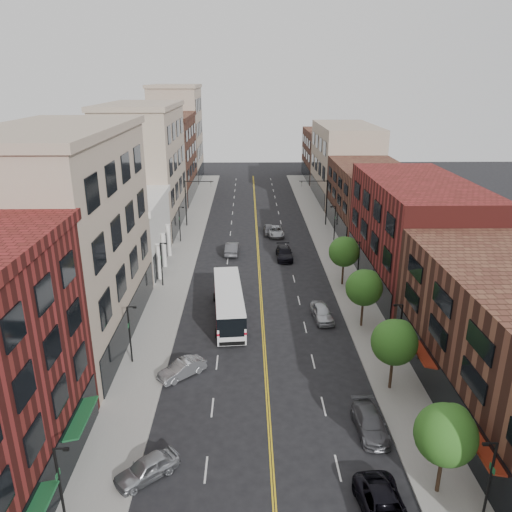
{
  "coord_description": "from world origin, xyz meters",
  "views": [
    {
      "loc": [
        -1.4,
        -27.97,
        22.38
      ],
      "look_at": [
        -0.55,
        20.11,
        5.0
      ],
      "focal_mm": 35.0,
      "sensor_mm": 36.0,
      "label": 1
    }
  ],
  "objects": [
    {
      "name": "car_lane_c",
      "position": [
        1.81,
        43.77,
        0.67
      ],
      "size": [
        1.66,
        3.97,
        1.34
      ],
      "primitive_type": "imported",
      "rotation": [
        0.0,
        0.0,
        0.02
      ],
      "color": "#55555B",
      "rests_on": "ground"
    },
    {
      "name": "lamp_r_2",
      "position": [
        10.95,
        24.0,
        2.97
      ],
      "size": [
        0.81,
        0.55,
        5.05
      ],
      "color": "black",
      "rests_on": "sidewalk_right"
    },
    {
      "name": "lamp_r_0",
      "position": [
        10.95,
        -8.0,
        2.97
      ],
      "size": [
        0.81,
        0.55,
        5.05
      ],
      "color": "black",
      "rests_on": "sidewalk_right"
    },
    {
      "name": "bldg_l_tanoffice",
      "position": [
        -17.0,
        13.0,
        9.0
      ],
      "size": [
        10.0,
        22.0,
        18.0
      ],
      "primitive_type": "cube",
      "color": "tan",
      "rests_on": "ground"
    },
    {
      "name": "signal_mast_right",
      "position": [
        10.27,
        48.0,
        4.65
      ],
      "size": [
        4.49,
        0.18,
        7.2
      ],
      "color": "black",
      "rests_on": "sidewalk_right"
    },
    {
      "name": "car_parked_near",
      "position": [
        5.8,
        -7.81,
        0.72
      ],
      "size": [
        2.72,
        5.32,
        1.44
      ],
      "primitive_type": "imported",
      "rotation": [
        0.0,
        0.0,
        0.07
      ],
      "color": "black",
      "rests_on": "ground"
    },
    {
      "name": "bldg_l_white",
      "position": [
        -17.0,
        31.0,
        4.0
      ],
      "size": [
        10.0,
        14.0,
        8.0
      ],
      "primitive_type": "cube",
      "color": "silver",
      "rests_on": "ground"
    },
    {
      "name": "sidewalk_right",
      "position": [
        10.0,
        35.0,
        0.07
      ],
      "size": [
        4.0,
        110.0,
        0.15
      ],
      "primitive_type": "cube",
      "color": "gray",
      "rests_on": "ground"
    },
    {
      "name": "car_angle_a",
      "position": [
        -7.4,
        -4.55,
        0.67
      ],
      "size": [
        4.03,
        3.72,
        1.34
      ],
      "primitive_type": "imported",
      "rotation": [
        0.0,
        0.0,
        -0.88
      ],
      "color": "#989A9F",
      "rests_on": "ground"
    },
    {
      "name": "lamp_l_2",
      "position": [
        -10.95,
        24.0,
        2.97
      ],
      "size": [
        0.81,
        0.55,
        5.05
      ],
      "color": "black",
      "rests_on": "sidewalk_left"
    },
    {
      "name": "ground",
      "position": [
        0.0,
        0.0,
        0.0
      ],
      "size": [
        220.0,
        220.0,
        0.0
      ],
      "primitive_type": "plane",
      "color": "black",
      "rests_on": "ground"
    },
    {
      "name": "car_angle_b",
      "position": [
        -6.64,
        6.03,
        0.65
      ],
      "size": [
        3.88,
        3.64,
        1.3
      ],
      "primitive_type": "imported",
      "rotation": [
        0.0,
        0.0,
        -0.85
      ],
      "color": "#9B9EA3",
      "rests_on": "ground"
    },
    {
      "name": "signal_mast_left",
      "position": [
        -10.27,
        48.0,
        4.65
      ],
      "size": [
        4.49,
        0.18,
        7.2
      ],
      "color": "black",
      "rests_on": "sidewalk_left"
    },
    {
      "name": "tree_r_1",
      "position": [
        9.39,
        4.07,
        4.13
      ],
      "size": [
        3.4,
        3.4,
        5.59
      ],
      "color": "black",
      "rests_on": "sidewalk_right"
    },
    {
      "name": "lamp_l_0",
      "position": [
        -10.95,
        -8.0,
        2.97
      ],
      "size": [
        0.81,
        0.55,
        5.05
      ],
      "color": "black",
      "rests_on": "sidewalk_left"
    },
    {
      "name": "tree_r_3",
      "position": [
        9.39,
        24.07,
        4.13
      ],
      "size": [
        3.4,
        3.4,
        5.59
      ],
      "color": "black",
      "rests_on": "sidewalk_right"
    },
    {
      "name": "bldg_r_far_b",
      "position": [
        17.0,
        66.0,
        7.0
      ],
      "size": [
        10.0,
        22.0,
        14.0
      ],
      "primitive_type": "cube",
      "color": "tan",
      "rests_on": "ground"
    },
    {
      "name": "bldg_r_far_a",
      "position": [
        17.0,
        45.0,
        5.0
      ],
      "size": [
        10.0,
        20.0,
        10.0
      ],
      "primitive_type": "cube",
      "color": "#522C21",
      "rests_on": "ground"
    },
    {
      "name": "tree_r_0",
      "position": [
        9.39,
        -5.93,
        4.13
      ],
      "size": [
        3.4,
        3.4,
        5.59
      ],
      "color": "black",
      "rests_on": "sidewalk_right"
    },
    {
      "name": "tree_r_2",
      "position": [
        9.39,
        14.07,
        4.13
      ],
      "size": [
        3.4,
        3.4,
        5.59
      ],
      "color": "black",
      "rests_on": "sidewalk_right"
    },
    {
      "name": "car_parked_far",
      "position": [
        5.8,
        15.63,
        0.73
      ],
      "size": [
        2.15,
        4.45,
        1.47
      ],
      "primitive_type": "imported",
      "rotation": [
        0.0,
        0.0,
        0.1
      ],
      "color": "#B4B6BC",
      "rests_on": "ground"
    },
    {
      "name": "bldg_l_far_c",
      "position": [
        -17.0,
        86.0,
        10.0
      ],
      "size": [
        10.0,
        16.0,
        20.0
      ],
      "primitive_type": "cube",
      "color": "tan",
      "rests_on": "ground"
    },
    {
      "name": "car_lane_b",
      "position": [
        2.79,
        42.87,
        0.68
      ],
      "size": [
        2.49,
        5.0,
        1.36
      ],
      "primitive_type": "imported",
      "rotation": [
        0.0,
        0.0,
        0.05
      ],
      "color": "#9FA3A7",
      "rests_on": "ground"
    },
    {
      "name": "lamp_r_3",
      "position": [
        10.95,
        40.0,
        2.97
      ],
      "size": [
        0.81,
        0.55,
        5.05
      ],
      "color": "black",
      "rests_on": "sidewalk_right"
    },
    {
      "name": "car_lane_a",
      "position": [
        3.35,
        32.93,
        0.73
      ],
      "size": [
        2.08,
        5.03,
        1.45
      ],
      "primitive_type": "imported",
      "rotation": [
        0.0,
        0.0,
        0.01
      ],
      "color": "black",
      "rests_on": "ground"
    },
    {
      "name": "bldg_l_far_a",
      "position": [
        -17.0,
        48.0,
        9.0
      ],
      "size": [
        10.0,
        20.0,
        18.0
      ],
      "primitive_type": "cube",
      "color": "tan",
      "rests_on": "ground"
    },
    {
      "name": "sidewalk_left",
      "position": [
        -10.0,
        35.0,
        0.07
      ],
      "size": [
        4.0,
        110.0,
        0.15
      ],
      "primitive_type": "cube",
      "color": "gray",
      "rests_on": "ground"
    },
    {
      "name": "bldg_r_far_c",
      "position": [
        17.0,
        86.0,
        5.5
      ],
      "size": [
        10.0,
        18.0,
        11.0
      ],
      "primitive_type": "cube",
      "color": "#522C21",
      "rests_on": "ground"
    },
    {
      "name": "car_parked_mid",
      "position": [
        6.67,
        -0.72,
        0.66
      ],
      "size": [
        2.04,
        4.62,
        1.32
      ],
      "primitive_type": "imported",
      "rotation": [
        0.0,
        0.0,
        0.04
      ],
      "color": "#525358",
      "rests_on": "ground"
    },
    {
      "name": "city_bus",
      "position": [
        -3.29,
        16.18,
        1.77
      ],
      "size": [
        3.58,
        12.02,
        3.05
      ],
      "rotation": [
        0.0,
        0.0,
        0.08
      ],
      "color": "white",
      "rests_on": "ground"
    },
    {
      "name": "lamp_l_1",
      "position": [
        -10.95,
        8.0,
        2.97
      ],
      "size": [
        0.81,
        0.55,
        5.05
      ],
      "color": "black",
      "rests_on": "sidewalk_left"
    },
    {
      "name": "car_lane_behind",
      "position": [
        -3.49,
        34.81,
        0.79
      ],
      "size": [
        1.86,
        4.83,
        1.57
      ],
      "primitive_type": "imported",
      "rotation": [
        0.0,
        0.0,
        3.1
      ],
      "color": "#444448",
      "rests_on": "ground"
    },
    {
      "name": "lamp_l_3",
      "position": [
        -10.95,
        40.0,
        2.97
      ],
      "size": [
        0.81,
        0.55,
        5.05
      ],
      "color": "black",
      "rests_on": "sidewalk_left"
    },
    {
      "name": "bldg_r_mid",
      "position": [
        17.0,
        24.0,
        6.0
      ],
      "size": [
        10.0,
        22.0,
        12.0
      ],
      "primitive_type": "cube",
      "color": "#5D1C18",
      "rests_on": "ground"
    },
    {
      "name": "bldg_l_far_b",
      "position": [
        -17.0,
        68.0,
        7.5
      ],
      "size": [
        10.0,
        20.0,
        15.0
      ],
      "primitive_type": "cube",
      "color": "#522C21",
      "rests_on": "ground"
    },
    {
      "name": "lamp_r_1",
      "position": [
        10.95,
        8.0,
        2.97
      ],
      "size": [
        0.81,
        0.55,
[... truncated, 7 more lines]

